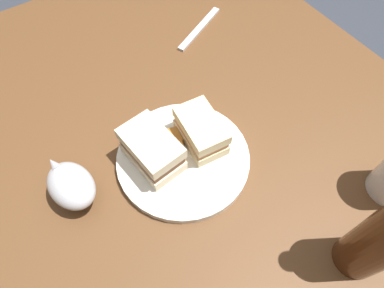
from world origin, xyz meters
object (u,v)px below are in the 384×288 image
object	(u,v)px
sandwich_half_right	(152,150)
gravy_boat	(71,185)
plate	(183,158)
fork	(199,28)
sandwich_half_left	(203,129)

from	to	relation	value
sandwich_half_right	gravy_boat	xyz separation A→B (m)	(0.02, 0.15, -0.01)
plate	gravy_boat	world-z (taller)	gravy_boat
plate	fork	bearing A→B (deg)	-39.13
sandwich_half_left	gravy_boat	xyz separation A→B (m)	(0.03, 0.25, -0.00)
plate	sandwich_half_left	size ratio (longest dim) A/B	2.22
sandwich_half_left	gravy_boat	size ratio (longest dim) A/B	0.95
sandwich_half_left	fork	xyz separation A→B (m)	(0.28, -0.19, -0.04)
gravy_boat	plate	bearing A→B (deg)	-103.32
sandwich_half_left	sandwich_half_right	bearing A→B (deg)	83.71
sandwich_half_left	gravy_boat	world-z (taller)	sandwich_half_left
plate	sandwich_half_left	world-z (taller)	sandwich_half_left
sandwich_half_left	fork	bearing A→B (deg)	-33.55
sandwich_half_right	fork	world-z (taller)	sandwich_half_right
plate	sandwich_half_right	world-z (taller)	sandwich_half_right
sandwich_half_right	gravy_boat	world-z (taller)	sandwich_half_right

